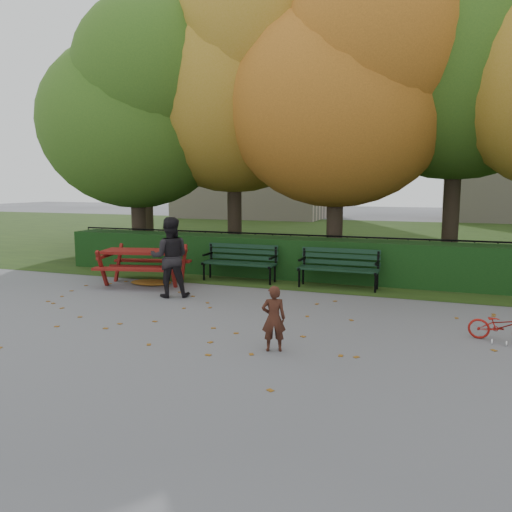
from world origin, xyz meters
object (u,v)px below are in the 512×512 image
(tree_a, at_px, (140,108))
(child, at_px, (274,318))
(tree_b, at_px, (242,78))
(picnic_table, at_px, (144,258))
(bicycle, at_px, (501,326))
(bench_left, at_px, (240,260))
(bench_right, at_px, (339,265))
(tree_c, at_px, (349,87))
(tree_d, at_px, (477,41))
(adult, at_px, (170,257))
(tree_f, at_px, (149,92))

(tree_a, height_order, child, tree_a)
(tree_b, relative_size, picnic_table, 4.03)
(bicycle, bearing_deg, bench_left, 70.92)
(bench_left, distance_m, picnic_table, 2.29)
(bench_left, xyz_separation_m, child, (2.34, -4.63, -0.05))
(tree_b, bearing_deg, bicycle, -43.10)
(child, bearing_deg, tree_a, -67.26)
(tree_b, distance_m, child, 9.76)
(bench_left, xyz_separation_m, bench_right, (2.40, 0.00, 0.00))
(child, bearing_deg, bicycle, -174.35)
(tree_c, distance_m, tree_d, 3.50)
(child, bearing_deg, tree_d, -130.20)
(bicycle, bearing_deg, adult, 91.51)
(tree_f, bearing_deg, tree_c, -22.35)
(bench_right, distance_m, adult, 3.79)
(bench_left, height_order, bench_right, same)
(bench_right, bearing_deg, picnic_table, -164.97)
(tree_d, xyz_separation_m, bicycle, (0.23, -6.62, -5.74))
(tree_c, bearing_deg, bench_left, -133.36)
(tree_c, xyz_separation_m, child, (0.20, -6.89, -4.35))
(tree_d, bearing_deg, tree_b, -175.62)
(tree_d, relative_size, picnic_table, 4.39)
(bench_right, bearing_deg, child, -90.79)
(tree_a, xyz_separation_m, bench_right, (6.29, -1.88, -4.00))
(child, height_order, adult, adult)
(tree_c, bearing_deg, picnic_table, -140.04)
(picnic_table, distance_m, bicycle, 7.63)
(tree_f, bearing_deg, tree_a, -62.02)
(picnic_table, relative_size, adult, 1.31)
(tree_d, distance_m, tree_f, 11.20)
(bench_left, bearing_deg, bicycle, -29.72)
(bench_right, xyz_separation_m, adult, (-3.14, -2.10, 0.31))
(tree_a, distance_m, bench_left, 5.89)
(tree_b, bearing_deg, bench_right, -40.67)
(tree_b, relative_size, child, 9.35)
(child, bearing_deg, tree_b, -86.60)
(bench_left, xyz_separation_m, adult, (-0.74, -2.10, 0.31))
(bicycle, bearing_deg, bench_right, 54.91)
(tree_a, height_order, bench_right, tree_a)
(bench_right, distance_m, child, 4.63)
(child, relative_size, adult, 0.56)
(tree_a, bearing_deg, tree_d, 10.33)
(tree_c, xyz_separation_m, bench_left, (-2.13, -2.26, -4.30))
(tree_c, relative_size, bench_right, 4.44)
(tree_c, height_order, bench_right, tree_c)
(tree_d, distance_m, picnic_table, 10.08)
(tree_b, relative_size, tree_d, 0.92)
(tree_d, height_order, bicycle, tree_d)
(child, distance_m, adult, 4.00)
(tree_b, relative_size, tree_c, 1.10)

